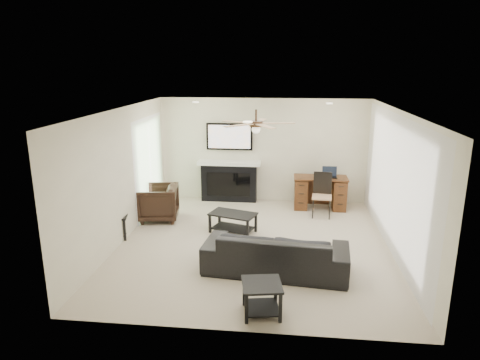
# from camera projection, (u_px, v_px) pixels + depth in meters

# --- Properties ---
(room_shell) EXTENTS (5.50, 5.54, 2.52)m
(room_shell) POSITION_uv_depth(u_px,v_px,m) (266.00, 156.00, 7.66)
(room_shell) COLOR beige
(room_shell) RESTS_ON ground
(sofa) EXTENTS (2.39, 1.13, 0.67)m
(sofa) POSITION_uv_depth(u_px,v_px,m) (276.00, 252.00, 6.89)
(sofa) COLOR black
(sofa) RESTS_ON ground
(armchair) EXTENTS (0.95, 0.93, 0.76)m
(armchair) POSITION_uv_depth(u_px,v_px,m) (158.00, 203.00, 9.21)
(armchair) COLOR black
(armchair) RESTS_ON ground
(coffee_table) EXTENTS (1.01, 0.75, 0.40)m
(coffee_table) POSITION_uv_depth(u_px,v_px,m) (233.00, 223.00, 8.55)
(coffee_table) COLOR black
(coffee_table) RESTS_ON ground
(end_table_near) EXTENTS (0.60, 0.60, 0.45)m
(end_table_near) POSITION_uv_depth(u_px,v_px,m) (262.00, 299.00, 5.73)
(end_table_near) COLOR black
(end_table_near) RESTS_ON ground
(end_table_left) EXTENTS (0.60, 0.60, 0.45)m
(end_table_left) POSITION_uv_depth(u_px,v_px,m) (115.00, 226.00, 8.31)
(end_table_left) COLOR black
(end_table_left) RESTS_ON ground
(fireplace_unit) EXTENTS (1.52, 0.34, 1.91)m
(fireplace_unit) POSITION_uv_depth(u_px,v_px,m) (229.00, 163.00, 10.36)
(fireplace_unit) COLOR black
(fireplace_unit) RESTS_ON ground
(desk) EXTENTS (1.22, 0.56, 0.76)m
(desk) POSITION_uv_depth(u_px,v_px,m) (320.00, 193.00, 9.93)
(desk) COLOR #391B0E
(desk) RESTS_ON ground
(desk_chair) EXTENTS (0.46, 0.47, 0.97)m
(desk_chair) POSITION_uv_depth(u_px,v_px,m) (322.00, 195.00, 9.38)
(desk_chair) COLOR black
(desk_chair) RESTS_ON ground
(laptop) EXTENTS (0.33, 0.24, 0.23)m
(laptop) POSITION_uv_depth(u_px,v_px,m) (330.00, 173.00, 9.76)
(laptop) COLOR black
(laptop) RESTS_ON desk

